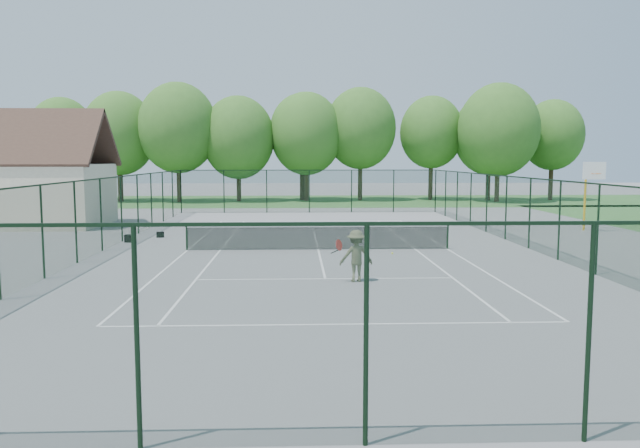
% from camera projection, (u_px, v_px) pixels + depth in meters
% --- Properties ---
extents(ground, '(140.00, 140.00, 0.00)m').
position_uv_depth(ground, '(318.00, 250.00, 26.28)').
color(ground, gray).
rests_on(ground, ground).
extents(grass_far, '(80.00, 16.00, 0.01)m').
position_uv_depth(grass_far, '(306.00, 201.00, 56.09)').
color(grass_far, '#407B36').
rests_on(grass_far, ground).
extents(court_lines, '(11.05, 23.85, 0.01)m').
position_uv_depth(court_lines, '(318.00, 250.00, 26.28)').
color(court_lines, white).
rests_on(court_lines, ground).
extents(tennis_net, '(11.08, 0.08, 1.10)m').
position_uv_depth(tennis_net, '(318.00, 236.00, 26.22)').
color(tennis_net, black).
rests_on(tennis_net, ground).
extents(fence_enclosure, '(18.05, 36.05, 3.02)m').
position_uv_depth(fence_enclosure, '(318.00, 213.00, 26.11)').
color(fence_enclosure, '#15331E').
rests_on(fence_enclosure, ground).
extents(utility_building, '(8.60, 6.27, 6.63)m').
position_uv_depth(utility_building, '(30.00, 171.00, 35.28)').
color(utility_building, beige).
rests_on(utility_building, ground).
extents(tree_line_far, '(39.40, 6.40, 9.70)m').
position_uv_depth(tree_line_far, '(306.00, 134.00, 55.46)').
color(tree_line_far, '#3D2A1C').
rests_on(tree_line_far, ground).
extents(basketball_goal, '(1.20, 1.43, 3.65)m').
position_uv_depth(basketball_goal, '(590.00, 183.00, 32.54)').
color(basketball_goal, yellow).
rests_on(basketball_goal, ground).
extents(sports_bag_a, '(0.47, 0.32, 0.36)m').
position_uv_depth(sports_bag_a, '(130.00, 238.00, 28.54)').
color(sports_bag_a, black).
rests_on(sports_bag_a, ground).
extents(sports_bag_b, '(0.40, 0.31, 0.28)m').
position_uv_depth(sports_bag_b, '(160.00, 235.00, 30.28)').
color(sports_bag_b, black).
rests_on(sports_bag_b, ground).
extents(tennis_player, '(2.09, 0.95, 1.62)m').
position_uv_depth(tennis_player, '(356.00, 256.00, 19.43)').
color(tennis_player, '#56583D').
rests_on(tennis_player, ground).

